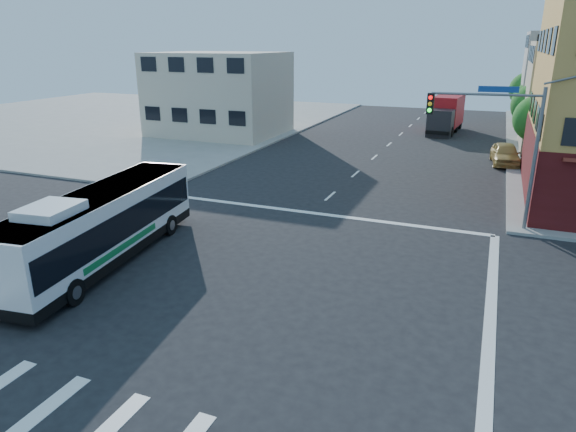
% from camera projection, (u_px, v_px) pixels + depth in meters
% --- Properties ---
extents(ground, '(120.00, 120.00, 0.00)m').
position_uv_depth(ground, '(230.00, 284.00, 19.97)').
color(ground, black).
rests_on(ground, ground).
extents(sidewalk_nw, '(50.00, 50.00, 0.15)m').
position_uv_depth(sidewalk_nw, '(112.00, 118.00, 63.06)').
color(sidewalk_nw, gray).
rests_on(sidewalk_nw, ground).
extents(building_west, '(12.06, 10.06, 8.00)m').
position_uv_depth(building_west, '(219.00, 94.00, 51.02)').
color(building_west, beige).
rests_on(building_west, ground).
extents(signal_mast_ne, '(7.91, 1.13, 8.07)m').
position_uv_depth(signal_mast_ne, '(500.00, 130.00, 24.47)').
color(signal_mast_ne, slate).
rests_on(signal_mast_ne, ground).
extents(street_tree_a, '(3.60, 3.60, 5.53)m').
position_uv_depth(street_tree_a, '(539.00, 116.00, 39.11)').
color(street_tree_a, '#3A2315').
rests_on(street_tree_a, ground).
extents(street_tree_b, '(3.80, 3.80, 5.79)m').
position_uv_depth(street_tree_b, '(535.00, 103.00, 46.08)').
color(street_tree_b, '#3A2315').
rests_on(street_tree_b, ground).
extents(street_tree_c, '(3.40, 3.40, 5.29)m').
position_uv_depth(street_tree_c, '(530.00, 98.00, 53.20)').
color(street_tree_c, '#3A2315').
rests_on(street_tree_c, ground).
extents(street_tree_d, '(4.00, 4.00, 6.03)m').
position_uv_depth(street_tree_d, '(528.00, 87.00, 60.09)').
color(street_tree_d, '#3A2315').
rests_on(street_tree_d, ground).
extents(transit_bus, '(3.84, 11.68, 3.40)m').
position_uv_depth(transit_bus, '(102.00, 225.00, 21.51)').
color(transit_bus, black).
rests_on(transit_bus, ground).
extents(box_truck, '(2.98, 8.30, 3.67)m').
position_uv_depth(box_truck, '(446.00, 115.00, 52.97)').
color(box_truck, black).
rests_on(box_truck, ground).
extents(parked_car, '(2.42, 4.95, 1.63)m').
position_uv_depth(parked_car, '(505.00, 154.00, 39.29)').
color(parked_car, tan).
rests_on(parked_car, ground).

